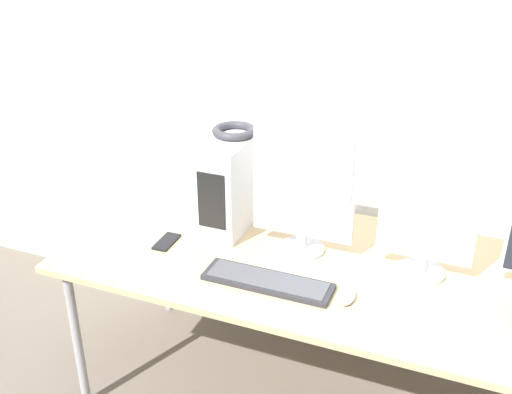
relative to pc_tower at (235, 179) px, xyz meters
name	(u,v)px	position (x,y,z in m)	size (l,w,h in m)	color
wall_back	(403,83)	(0.62, 0.39, 0.39)	(8.00, 0.07, 2.70)	silver
desk	(360,279)	(0.62, -0.20, -0.24)	(2.40, 0.92, 0.76)	tan
pc_tower	(235,179)	(0.00, 0.00, 0.00)	(0.17, 0.48, 0.41)	silver
headphones	(234,131)	(0.00, 0.00, 0.22)	(0.19, 0.19, 0.04)	#333338
monitor_main	(303,193)	(0.36, -0.15, 0.06)	(0.41, 0.19, 0.51)	#B7B7BC
monitor_right_near	(427,221)	(0.84, -0.14, 0.03)	(0.36, 0.19, 0.46)	#B7B7BC
keyboard	(268,281)	(0.32, -0.42, -0.19)	(0.49, 0.14, 0.02)	#28282D
mouse	(347,297)	(0.62, -0.41, -0.19)	(0.05, 0.10, 0.03)	#B2B2B7
cell_phone	(167,242)	(-0.19, -0.30, -0.20)	(0.07, 0.15, 0.01)	black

